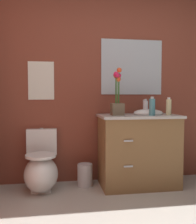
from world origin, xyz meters
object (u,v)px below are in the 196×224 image
(soap_bottle, at_px, (169,107))
(toilet, at_px, (41,169))
(trash_bin, at_px, (85,175))
(wall_poster, at_px, (41,81))
(lotion_bottle, at_px, (146,107))
(hand_wash_bottle, at_px, (152,107))
(wall_mirror, at_px, (132,67))
(flower_vase, at_px, (117,98))
(vanity_cabinet, at_px, (138,149))

(soap_bottle, bearing_deg, toilet, 175.90)
(trash_bin, distance_m, wall_poster, 1.26)
(toilet, xyz_separation_m, trash_bin, (0.51, 0.05, -0.11))
(trash_bin, xyz_separation_m, wall_poster, (-0.51, 0.21, 1.13))
(soap_bottle, relative_size, lotion_bottle, 1.11)
(lotion_bottle, relative_size, hand_wash_bottle, 0.87)
(wall_poster, bearing_deg, soap_bottle, -14.13)
(wall_mirror, bearing_deg, flower_vase, -128.69)
(hand_wash_bottle, bearing_deg, toilet, 172.71)
(flower_vase, relative_size, lotion_bottle, 2.91)
(soap_bottle, relative_size, wall_mirror, 0.26)
(toilet, bearing_deg, wall_mirror, 13.17)
(trash_bin, height_order, wall_poster, wall_poster)
(lotion_bottle, distance_m, hand_wash_bottle, 0.26)
(soap_bottle, distance_m, hand_wash_bottle, 0.23)
(soap_bottle, bearing_deg, trash_bin, 170.72)
(flower_vase, distance_m, hand_wash_bottle, 0.41)
(flower_vase, bearing_deg, vanity_cabinet, 9.35)
(lotion_bottle, height_order, wall_poster, wall_poster)
(flower_vase, bearing_deg, trash_bin, 161.06)
(lotion_bottle, bearing_deg, trash_bin, -176.61)
(flower_vase, xyz_separation_m, hand_wash_bottle, (0.39, -0.09, -0.10))
(flower_vase, bearing_deg, hand_wash_bottle, -13.01)
(hand_wash_bottle, relative_size, wall_mirror, 0.27)
(soap_bottle, relative_size, hand_wash_bottle, 0.96)
(soap_bottle, height_order, trash_bin, soap_bottle)
(trash_bin, bearing_deg, lotion_bottle, 3.39)
(wall_mirror, bearing_deg, trash_bin, -161.32)
(flower_vase, relative_size, soap_bottle, 2.63)
(wall_poster, bearing_deg, hand_wash_bottle, -18.79)
(lotion_bottle, bearing_deg, soap_bottle, -44.00)
(toilet, relative_size, vanity_cabinet, 0.67)
(toilet, relative_size, wall_poster, 1.49)
(wall_mirror, bearing_deg, hand_wash_bottle, -74.80)
(soap_bottle, xyz_separation_m, wall_mirror, (-0.34, 0.37, 0.50))
(soap_bottle, xyz_separation_m, hand_wash_bottle, (-0.23, -0.05, 0.00))
(wall_poster, xyz_separation_m, wall_mirror, (1.14, 0.00, 0.18))
(hand_wash_bottle, xyz_separation_m, wall_mirror, (-0.12, 0.43, 0.49))
(vanity_cabinet, height_order, hand_wash_bottle, hand_wash_bottle)
(lotion_bottle, xyz_separation_m, wall_mirror, (-0.13, 0.17, 0.51))
(trash_bin, relative_size, wall_mirror, 0.34)
(toilet, distance_m, soap_bottle, 1.65)
(toilet, height_order, soap_bottle, soap_bottle)
(lotion_bottle, xyz_separation_m, hand_wash_bottle, (-0.01, -0.26, 0.01))
(toilet, height_order, lotion_bottle, lotion_bottle)
(vanity_cabinet, bearing_deg, wall_poster, 165.62)
(toilet, xyz_separation_m, lotion_bottle, (1.27, 0.10, 0.70))
(vanity_cabinet, relative_size, lotion_bottle, 5.51)
(soap_bottle, height_order, lotion_bottle, soap_bottle)
(toilet, distance_m, wall_mirror, 1.68)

